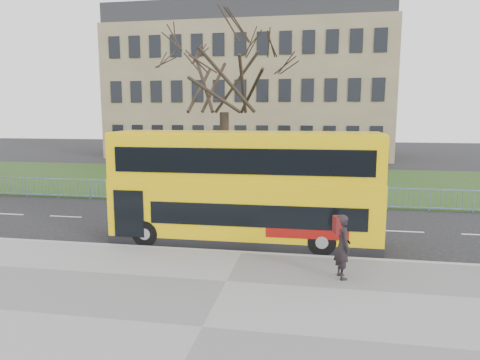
% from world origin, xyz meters
% --- Properties ---
extents(ground, '(120.00, 120.00, 0.00)m').
position_xyz_m(ground, '(0.00, 0.00, 0.00)').
color(ground, black).
rests_on(ground, ground).
extents(pavement, '(80.00, 10.50, 0.12)m').
position_xyz_m(pavement, '(0.00, -6.75, 0.06)').
color(pavement, slate).
rests_on(pavement, ground).
extents(kerb, '(80.00, 0.20, 0.14)m').
position_xyz_m(kerb, '(0.00, -1.55, 0.07)').
color(kerb, '#939396').
rests_on(kerb, ground).
extents(grass_verge, '(80.00, 15.40, 0.08)m').
position_xyz_m(grass_verge, '(0.00, 14.30, 0.04)').
color(grass_verge, '#1D3613').
rests_on(grass_verge, ground).
extents(guard_railing, '(40.00, 0.12, 1.10)m').
position_xyz_m(guard_railing, '(0.00, 6.60, 0.55)').
color(guard_railing, '#6682B5').
rests_on(guard_railing, ground).
extents(bare_tree, '(7.92, 7.92, 11.32)m').
position_xyz_m(bare_tree, '(-3.00, 10.00, 5.74)').
color(bare_tree, black).
rests_on(bare_tree, grass_verge).
extents(civic_building, '(30.00, 15.00, 14.00)m').
position_xyz_m(civic_building, '(-5.00, 35.00, 7.00)').
color(civic_building, '#7B6D4E').
rests_on(civic_building, ground).
extents(yellow_bus, '(9.66, 2.38, 4.04)m').
position_xyz_m(yellow_bus, '(-0.15, -0.06, 2.17)').
color(yellow_bus, yellow).
rests_on(yellow_bus, ground).
extents(pedestrian, '(0.61, 0.77, 1.85)m').
position_xyz_m(pedestrian, '(3.18, -3.31, 1.04)').
color(pedestrian, black).
rests_on(pedestrian, pavement).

